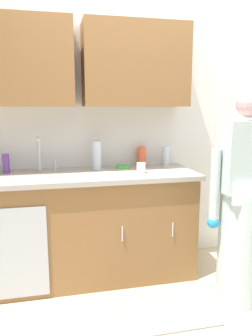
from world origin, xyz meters
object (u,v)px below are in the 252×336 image
person_at_sink (243,216)px  cup_by_sink (141,168)px  sink (44,177)px  bottle_cleaner_spray (97,155)px  bottle_water_short (166,156)px  bottle_water_tall (6,164)px  bottle_soap (142,157)px  sponge (123,167)px

person_at_sink → cup_by_sink: person_at_sink is taller
sink → bottle_cleaner_spray: size_ratio=1.93×
bottle_water_short → person_at_sink: bearing=-68.7°
bottle_water_short → bottle_water_tall: 1.45m
bottle_cleaner_spray → sink: bearing=-162.9°
bottle_soap → person_at_sink: bearing=-56.7°
sink → cup_by_sink: bearing=-7.2°
sink → bottle_water_tall: size_ratio=3.02×
person_at_sink → bottle_soap: size_ratio=8.66×
bottle_cleaner_spray → cup_by_sink: bearing=-34.9°
bottle_cleaner_spray → cup_by_sink: size_ratio=2.93×
bottle_cleaner_spray → bottle_soap: bearing=9.7°
sink → sponge: size_ratio=4.55×
bottle_water_tall → cup_by_sink: 1.15m
sink → person_at_sink: person_at_sink is taller
bottle_cleaner_spray → bottle_water_short: bearing=4.8°
bottle_water_tall → cup_by_sink: bearing=-12.4°
person_at_sink → bottle_soap: (-0.56, 0.85, 0.34)m
sponge → bottle_cleaner_spray: bearing=-176.8°
sink → bottle_soap: 0.93m
sponge → person_at_sink: bearing=-46.4°
sink → cup_by_sink: 0.81m
bottle_water_short → bottle_water_tall: size_ratio=1.12×
bottle_cleaner_spray → cup_by_sink: 0.43m
bottle_water_short → cup_by_sink: size_ratio=2.10×
sink → sponge: sink is taller
bottle_soap → cup_by_sink: (-0.09, -0.32, -0.05)m
bottle_soap → bottle_water_short: 0.23m
person_at_sink → cup_by_sink: bearing=140.4°
bottle_cleaner_spray → sponge: 0.27m
cup_by_sink → sponge: size_ratio=0.81×
sink → bottle_water_tall: 0.36m
bottle_soap → bottle_water_tall: size_ratio=1.13×
sink → bottle_water_tall: sink is taller
bottle_soap → bottle_water_tall: (-1.21, -0.07, -0.01)m
bottle_cleaner_spray → sponge: size_ratio=2.36×
sink → bottle_water_short: 1.15m
cup_by_sink → bottle_cleaner_spray: bearing=145.1°
person_at_sink → bottle_cleaner_spray: person_at_sink is taller
bottle_soap → sponge: 0.22m
bottle_water_short → bottle_water_tall: (-1.44, -0.05, -0.01)m
person_at_sink → bottle_water_short: bearing=111.3°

